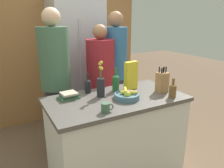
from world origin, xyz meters
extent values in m
cube|color=silver|center=(0.00, 0.00, 0.43)|extent=(1.36, 0.72, 0.86)
cube|color=#56514C|center=(0.00, 0.00, 0.88)|extent=(1.42, 0.75, 0.04)
cube|color=#9E6B3D|center=(0.00, 1.79, 1.30)|extent=(2.62, 0.12, 2.60)
cube|color=#B7B7BC|center=(0.10, 1.43, 1.01)|extent=(0.75, 0.60, 2.02)
cylinder|color=#B7B7BC|center=(0.05, 1.12, 1.11)|extent=(0.02, 0.02, 1.11)
cylinder|color=slate|center=(0.07, -0.09, 0.92)|extent=(0.26, 0.26, 0.05)
torus|color=slate|center=(0.07, -0.09, 0.95)|extent=(0.26, 0.26, 0.02)
sphere|color=#99B233|center=(0.06, -0.12, 0.95)|extent=(0.07, 0.07, 0.07)
sphere|color=red|center=(0.07, -0.08, 0.96)|extent=(0.07, 0.07, 0.07)
sphere|color=#C64C23|center=(0.09, -0.09, 0.95)|extent=(0.07, 0.07, 0.07)
sphere|color=red|center=(0.08, -0.09, 0.96)|extent=(0.07, 0.07, 0.07)
cylinder|color=yellow|center=(0.09, -0.09, 0.97)|extent=(0.16, 0.11, 0.03)
cylinder|color=yellow|center=(0.07, -0.06, 0.98)|extent=(0.09, 0.14, 0.03)
cube|color=#A87A4C|center=(0.53, -0.08, 1.01)|extent=(0.11, 0.10, 0.22)
cylinder|color=black|center=(0.49, -0.07, 1.14)|extent=(0.01, 0.01, 0.08)
cylinder|color=black|center=(0.51, -0.08, 1.13)|extent=(0.01, 0.01, 0.06)
cylinder|color=black|center=(0.53, -0.08, 1.14)|extent=(0.01, 0.01, 0.07)
cylinder|color=black|center=(0.55, -0.08, 1.14)|extent=(0.01, 0.01, 0.07)
cylinder|color=black|center=(0.57, -0.08, 1.14)|extent=(0.01, 0.01, 0.07)
cylinder|color=#232328|center=(-0.13, 0.11, 0.99)|extent=(0.08, 0.08, 0.19)
cylinder|color=#477538|center=(-0.12, 0.11, 1.14)|extent=(0.01, 0.02, 0.10)
sphere|color=gold|center=(-0.11, 0.11, 1.19)|extent=(0.03, 0.03, 0.03)
cylinder|color=#477538|center=(-0.12, 0.11, 1.15)|extent=(0.01, 0.01, 0.11)
sphere|color=gold|center=(-0.12, 0.11, 1.20)|extent=(0.03, 0.03, 0.03)
cylinder|color=#477538|center=(-0.13, 0.11, 1.16)|extent=(0.01, 0.01, 0.15)
sphere|color=gold|center=(-0.13, 0.11, 1.24)|extent=(0.03, 0.03, 0.03)
cylinder|color=#477538|center=(-0.13, 0.11, 1.14)|extent=(0.01, 0.01, 0.11)
sphere|color=gold|center=(-0.13, 0.11, 1.20)|extent=(0.02, 0.02, 0.02)
cylinder|color=#477538|center=(-0.12, 0.10, 1.17)|extent=(0.02, 0.01, 0.17)
sphere|color=gold|center=(-0.12, 0.10, 1.26)|extent=(0.03, 0.03, 0.03)
cube|color=yellow|center=(0.28, 0.16, 1.06)|extent=(0.17, 0.08, 0.32)
cylinder|color=#42664C|center=(-0.26, -0.27, 0.94)|extent=(0.08, 0.08, 0.09)
torus|color=#42664C|center=(-0.22, -0.28, 0.94)|extent=(0.06, 0.03, 0.06)
cube|color=#3D6047|center=(-0.44, 0.21, 0.91)|extent=(0.21, 0.17, 0.02)
cube|color=#3D6047|center=(-0.43, 0.21, 0.93)|extent=(0.18, 0.13, 0.03)
cube|color=#B7A88E|center=(-0.44, 0.20, 0.95)|extent=(0.16, 0.15, 0.02)
cylinder|color=brown|center=(0.51, -0.27, 0.96)|extent=(0.07, 0.07, 0.13)
cone|color=brown|center=(0.51, -0.27, 1.04)|extent=(0.07, 0.07, 0.02)
cylinder|color=brown|center=(0.51, -0.27, 1.07)|extent=(0.03, 0.03, 0.05)
cylinder|color=#286633|center=(0.10, 0.20, 0.98)|extent=(0.08, 0.08, 0.16)
cone|color=#286633|center=(0.10, 0.20, 1.07)|extent=(0.08, 0.08, 0.03)
cylinder|color=#286633|center=(0.10, 0.20, 1.12)|extent=(0.03, 0.03, 0.07)
cylinder|color=black|center=(-0.20, 0.28, 0.96)|extent=(0.07, 0.07, 0.13)
cone|color=black|center=(-0.20, 0.28, 1.04)|extent=(0.07, 0.07, 0.03)
cylinder|color=black|center=(-0.20, 0.28, 1.08)|extent=(0.03, 0.03, 0.06)
cube|color=#383842|center=(-0.43, 0.70, 0.43)|extent=(0.29, 0.20, 0.86)
cylinder|color=#42664C|center=(-0.43, 0.70, 1.22)|extent=(0.35, 0.35, 0.72)
sphere|color=#DBAD89|center=(-0.43, 0.70, 1.69)|extent=(0.21, 0.21, 0.21)
cube|color=#383842|center=(0.17, 0.72, 0.39)|extent=(0.29, 0.20, 0.77)
cylinder|color=maroon|center=(0.17, 0.72, 1.10)|extent=(0.37, 0.37, 0.64)
sphere|color=#996B4C|center=(0.17, 0.72, 1.51)|extent=(0.19, 0.19, 0.19)
cube|color=#383842|center=(0.44, 0.81, 0.43)|extent=(0.28, 0.22, 0.85)
cylinder|color=#2D6093|center=(0.44, 0.81, 1.20)|extent=(0.32, 0.32, 0.71)
sphere|color=#996B4C|center=(0.44, 0.81, 1.66)|extent=(0.21, 0.21, 0.21)
camera|label=1|loc=(-1.04, -1.82, 1.69)|focal=35.00mm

